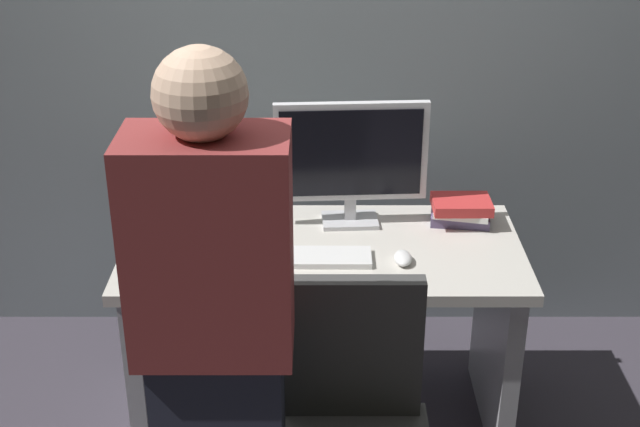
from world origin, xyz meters
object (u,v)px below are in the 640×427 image
object	(u,v)px
person_at_desk	(213,350)
keyboard	(304,257)
mouse	(400,258)
cup_near_keyboard	(215,242)
book_stack	(458,210)
desk	(320,302)
monitor	(348,157)
cup_by_monitor	(196,223)

from	to	relation	value
person_at_desk	keyboard	bearing A→B (deg)	72.10
mouse	cup_near_keyboard	xyz separation A→B (m)	(-0.62, 0.05, 0.03)
person_at_desk	mouse	size ratio (longest dim) A/B	16.39
keyboard	mouse	distance (m)	0.32
person_at_desk	book_stack	xyz separation A→B (m)	(0.78, 0.97, -0.07)
desk	person_at_desk	size ratio (longest dim) A/B	0.84
monitor	book_stack	xyz separation A→B (m)	(0.40, -0.01, -0.20)
mouse	book_stack	world-z (taller)	book_stack
desk	cup_by_monitor	bearing A→B (deg)	168.97
keyboard	cup_by_monitor	xyz separation A→B (m)	(-0.38, 0.18, 0.04)
mouse	cup_near_keyboard	world-z (taller)	cup_near_keyboard
keyboard	book_stack	xyz separation A→B (m)	(0.55, 0.27, 0.04)
mouse	book_stack	distance (m)	0.37
monitor	keyboard	distance (m)	0.40
cup_near_keyboard	cup_by_monitor	bearing A→B (deg)	118.56
monitor	cup_by_monitor	distance (m)	0.58
mouse	cup_by_monitor	xyz separation A→B (m)	(-0.70, 0.20, 0.03)
person_at_desk	mouse	xyz separation A→B (m)	(0.54, 0.68, -0.10)
keyboard	person_at_desk	bearing A→B (deg)	-107.51
cup_by_monitor	keyboard	bearing A→B (deg)	-25.45
person_at_desk	monitor	distance (m)	1.06
desk	monitor	xyz separation A→B (m)	(0.10, 0.18, 0.48)
person_at_desk	cup_by_monitor	size ratio (longest dim) A/B	16.61
monitor	cup_by_monitor	bearing A→B (deg)	-169.40
cup_near_keyboard	mouse	bearing A→B (deg)	-4.57
cup_by_monitor	mouse	bearing A→B (deg)	-15.89
monitor	book_stack	world-z (taller)	monitor
desk	book_stack	xyz separation A→B (m)	(0.50, 0.18, 0.28)
desk	book_stack	bearing A→B (deg)	19.59
cup_near_keyboard	book_stack	distance (m)	0.88
person_at_desk	keyboard	xyz separation A→B (m)	(0.22, 0.70, -0.11)
mouse	cup_near_keyboard	distance (m)	0.62
keyboard	mouse	xyz separation A→B (m)	(0.32, -0.02, 0.01)
person_at_desk	cup_near_keyboard	bearing A→B (deg)	95.86
monitor	cup_by_monitor	size ratio (longest dim) A/B	5.48
desk	monitor	distance (m)	0.52
person_at_desk	book_stack	bearing A→B (deg)	51.34
person_at_desk	cup_by_monitor	bearing A→B (deg)	100.10
person_at_desk	monitor	world-z (taller)	person_at_desk
cup_near_keyboard	keyboard	bearing A→B (deg)	-6.00
cup_by_monitor	desk	bearing A→B (deg)	-11.03
book_stack	desk	bearing A→B (deg)	-160.41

